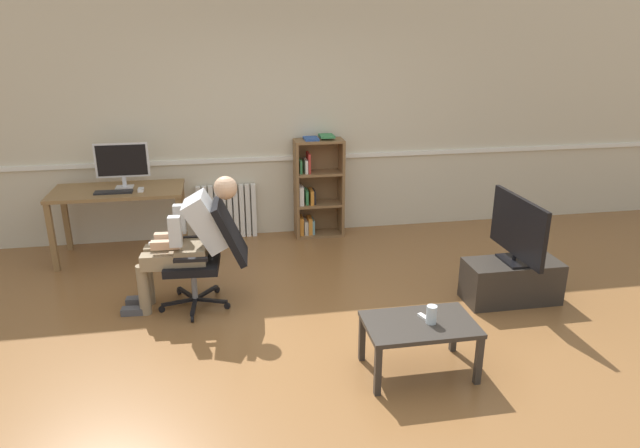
% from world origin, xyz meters
% --- Properties ---
extents(ground_plane, '(18.00, 18.00, 0.00)m').
position_xyz_m(ground_plane, '(0.00, 0.00, 0.00)').
color(ground_plane, brown).
extents(back_wall, '(12.00, 0.13, 2.70)m').
position_xyz_m(back_wall, '(0.00, 2.65, 1.35)').
color(back_wall, beige).
rests_on(back_wall, ground_plane).
extents(computer_desk, '(1.35, 0.66, 0.76)m').
position_xyz_m(computer_desk, '(-1.79, 2.15, 0.66)').
color(computer_desk, olive).
rests_on(computer_desk, ground_plane).
extents(imac_monitor, '(0.55, 0.14, 0.47)m').
position_xyz_m(imac_monitor, '(-1.72, 2.23, 1.03)').
color(imac_monitor, silver).
rests_on(imac_monitor, computer_desk).
extents(keyboard, '(0.38, 0.12, 0.02)m').
position_xyz_m(keyboard, '(-1.80, 2.01, 0.77)').
color(keyboard, black).
rests_on(keyboard, computer_desk).
extents(computer_mouse, '(0.06, 0.10, 0.03)m').
position_xyz_m(computer_mouse, '(-1.53, 2.03, 0.77)').
color(computer_mouse, white).
rests_on(computer_mouse, computer_desk).
extents(bookshelf, '(0.57, 0.29, 1.20)m').
position_xyz_m(bookshelf, '(0.38, 2.44, 0.56)').
color(bookshelf, brown).
rests_on(bookshelf, ground_plane).
extents(radiator, '(0.68, 0.08, 0.64)m').
position_xyz_m(radiator, '(-0.66, 2.54, 0.32)').
color(radiator, white).
rests_on(radiator, ground_plane).
extents(office_chair, '(0.82, 0.62, 0.97)m').
position_xyz_m(office_chair, '(-0.84, 0.81, 0.52)').
color(office_chair, black).
rests_on(office_chair, ground_plane).
extents(person_seated, '(1.06, 0.41, 1.19)m').
position_xyz_m(person_seated, '(-1.01, 0.82, 0.64)').
color(person_seated, '#937F60').
rests_on(person_seated, ground_plane).
extents(tv_stand, '(0.85, 0.38, 0.38)m').
position_xyz_m(tv_stand, '(1.84, 0.42, 0.19)').
color(tv_stand, '#2D2823').
rests_on(tv_stand, ground_plane).
extents(tv_screen, '(0.21, 0.86, 0.60)m').
position_xyz_m(tv_screen, '(1.84, 0.42, 0.70)').
color(tv_screen, black).
rests_on(tv_screen, tv_stand).
extents(coffee_table, '(0.79, 0.49, 0.40)m').
position_xyz_m(coffee_table, '(0.63, -0.50, 0.35)').
color(coffee_table, '#332D28').
rests_on(coffee_table, ground_plane).
extents(drinking_glass, '(0.07, 0.07, 0.13)m').
position_xyz_m(drinking_glass, '(0.70, -0.52, 0.47)').
color(drinking_glass, silver).
rests_on(drinking_glass, coffee_table).
extents(spare_remote, '(0.08, 0.15, 0.02)m').
position_xyz_m(spare_remote, '(0.68, -0.47, 0.41)').
color(spare_remote, white).
rests_on(spare_remote, coffee_table).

